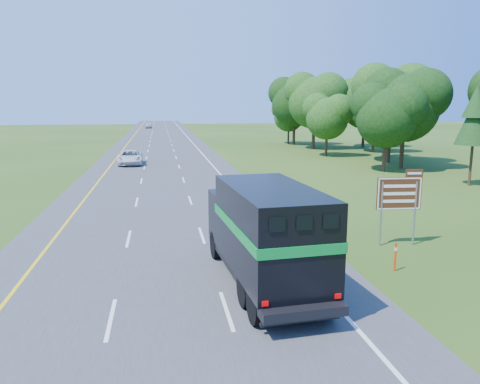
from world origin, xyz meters
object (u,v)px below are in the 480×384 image
at_px(exit_sign, 400,196).
at_px(far_car, 149,125).
at_px(white_suv, 130,157).
at_px(horse_truck, 265,232).

bearing_deg(exit_sign, far_car, 102.03).
height_order(white_suv, far_car, white_suv).
bearing_deg(white_suv, far_car, 88.18).
relative_size(white_suv, exit_sign, 1.55).
xyz_separation_m(horse_truck, exit_sign, (7.39, 3.90, 0.30)).
bearing_deg(white_suv, exit_sign, -68.13).
relative_size(horse_truck, far_car, 2.00).
xyz_separation_m(horse_truck, far_car, (-6.53, 117.44, -1.29)).
bearing_deg(far_car, horse_truck, -87.45).
height_order(horse_truck, exit_sign, horse_truck).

